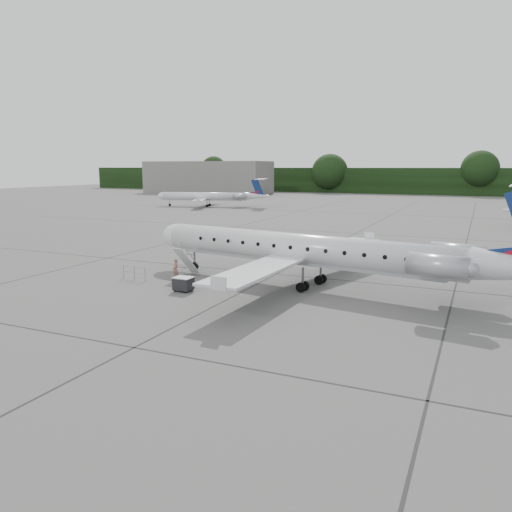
% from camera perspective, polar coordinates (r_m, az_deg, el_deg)
% --- Properties ---
extents(ground, '(320.00, 320.00, 0.00)m').
position_cam_1_polar(ground, '(32.42, 5.30, -4.85)').
color(ground, '#565653').
rests_on(ground, ground).
extents(treeline, '(260.00, 4.00, 8.00)m').
position_cam_1_polar(treeline, '(160.02, 20.92, 7.96)').
color(treeline, black).
rests_on(treeline, ground).
extents(terminal_building, '(40.00, 14.00, 10.00)m').
position_cam_1_polar(terminal_building, '(161.03, -5.57, 8.94)').
color(terminal_building, slate).
rests_on(terminal_building, ground).
extents(main_regional_jet, '(32.15, 25.48, 7.45)m').
position_cam_1_polar(main_regional_jet, '(35.17, 5.01, 2.53)').
color(main_regional_jet, silver).
rests_on(main_regional_jet, ground).
extents(airstair, '(1.19, 2.24, 2.34)m').
position_cam_1_polar(airstair, '(38.87, -7.96, -0.62)').
color(airstair, silver).
rests_on(airstair, ground).
extents(passenger, '(0.66, 0.56, 1.53)m').
position_cam_1_polar(passenger, '(38.07, -9.17, -1.50)').
color(passenger, '#8E5D4D').
rests_on(passenger, ground).
extents(safety_railing, '(2.19, 0.35, 1.00)m').
position_cam_1_polar(safety_railing, '(38.61, -13.75, -1.90)').
color(safety_railing, '#97999F').
rests_on(safety_railing, ground).
extents(baggage_cart, '(1.21, 0.98, 1.04)m').
position_cam_1_polar(baggage_cart, '(34.35, -8.31, -3.16)').
color(baggage_cart, black).
rests_on(baggage_cart, ground).
extents(bg_regional_left, '(26.49, 22.09, 6.00)m').
position_cam_1_polar(bg_regional_left, '(106.92, -5.94, 7.25)').
color(bg_regional_left, silver).
rests_on(bg_regional_left, ground).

